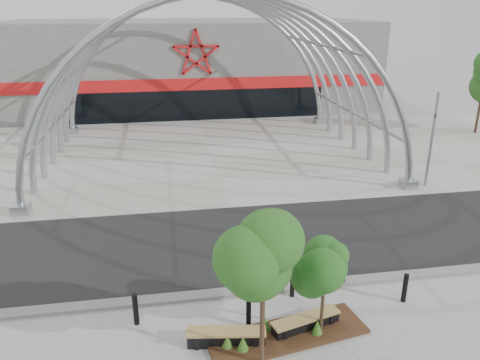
{
  "coord_description": "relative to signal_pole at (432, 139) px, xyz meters",
  "views": [
    {
      "loc": [
        -3.02,
        -13.95,
        9.47
      ],
      "look_at": [
        0.0,
        4.0,
        2.6
      ],
      "focal_mm": 35.0,
      "sensor_mm": 36.0,
      "label": 1
    }
  ],
  "objects": [
    {
      "name": "bollard_0",
      "position": [
        -15.32,
        -9.52,
        -2.18
      ],
      "size": [
        0.17,
        0.17,
        1.07
      ],
      "primitive_type": "cylinder",
      "color": "black",
      "rests_on": "ground"
    },
    {
      "name": "vault_canopy",
      "position": [
        -11.11,
        7.34,
        -2.7
      ],
      "size": [
        20.8,
        15.8,
        20.36
      ],
      "color": "#979DA1",
      "rests_on": "ground"
    },
    {
      "name": "signal_pole",
      "position": [
        0.0,
        0.0,
        0.0
      ],
      "size": [
        0.41,
        0.71,
        5.2
      ],
      "color": "gray",
      "rests_on": "ground"
    },
    {
      "name": "street_tree_0",
      "position": [
        -11.81,
        -11.92,
        0.34
      ],
      "size": [
        1.87,
        1.87,
        4.26
      ],
      "color": "#321F15",
      "rests_on": "ground"
    },
    {
      "name": "bollard_1",
      "position": [
        -11.86,
        -10.21,
        -2.22
      ],
      "size": [
        0.16,
        0.16,
        1.0
      ],
      "primitive_type": "cylinder",
      "color": "black",
      "rests_on": "ground"
    },
    {
      "name": "bollard_2",
      "position": [
        -10.08,
        -8.88,
        -2.22
      ],
      "size": [
        0.16,
        0.16,
        0.99
      ],
      "primitive_type": "cylinder",
      "color": "black",
      "rests_on": "ground"
    },
    {
      "name": "planting_bed",
      "position": [
        -10.84,
        -10.85,
        -2.59
      ],
      "size": [
        5.11,
        2.38,
        0.52
      ],
      "color": "black",
      "rests_on": "ground"
    },
    {
      "name": "bench_1",
      "position": [
        -10.15,
        -10.68,
        -2.49
      ],
      "size": [
        2.31,
        1.09,
        0.47
      ],
      "color": "black",
      "rests_on": "ground"
    },
    {
      "name": "ground",
      "position": [
        -11.11,
        -8.16,
        -2.72
      ],
      "size": [
        140.0,
        140.0,
        0.0
      ],
      "primitive_type": "plane",
      "color": "gray",
      "rests_on": "ground"
    },
    {
      "name": "bollard_3",
      "position": [
        -8.08,
        -8.48,
        -2.2
      ],
      "size": [
        0.17,
        0.17,
        1.04
      ],
      "primitive_type": "cylinder",
      "color": "black",
      "rests_on": "ground"
    },
    {
      "name": "arena_building",
      "position": [
        -11.11,
        25.29,
        1.27
      ],
      "size": [
        34.0,
        15.24,
        8.0
      ],
      "color": "#63635E",
      "rests_on": "ground"
    },
    {
      "name": "bollard_4",
      "position": [
        -6.43,
        -9.8,
        -2.19
      ],
      "size": [
        0.17,
        0.17,
        1.04
      ],
      "primitive_type": "cylinder",
      "color": "black",
      "rests_on": "ground"
    },
    {
      "name": "street_tree_1",
      "position": [
        -9.73,
        -10.89,
        -0.38
      ],
      "size": [
        1.37,
        1.37,
        3.25
      ],
      "color": "#342618",
      "rests_on": "ground"
    },
    {
      "name": "bench_0",
      "position": [
        -12.66,
        -10.93,
        -2.48
      ],
      "size": [
        2.38,
        0.85,
        0.49
      ],
      "color": "black",
      "rests_on": "ground"
    },
    {
      "name": "kerb",
      "position": [
        -11.11,
        -8.41,
        -2.66
      ],
      "size": [
        60.0,
        0.5,
        0.12
      ],
      "primitive_type": "cube",
      "color": "slate",
      "rests_on": "ground"
    },
    {
      "name": "forecourt",
      "position": [
        -11.11,
        7.34,
        -2.7
      ],
      "size": [
        60.0,
        17.0,
        0.04
      ],
      "primitive_type": "cube",
      "color": "#A39F92",
      "rests_on": "ground"
    },
    {
      "name": "road",
      "position": [
        -11.11,
        -4.66,
        -2.71
      ],
      "size": [
        140.0,
        7.0,
        0.02
      ],
      "primitive_type": "cube",
      "color": "black",
      "rests_on": "ground"
    }
  ]
}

